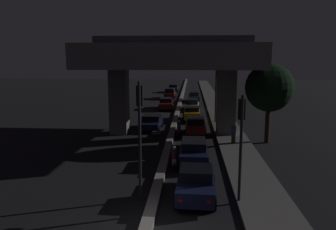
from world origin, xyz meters
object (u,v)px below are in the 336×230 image
Objects in this scene: car_taxi_yellow_fourth at (192,113)px; car_dark_red_second_oncoming at (166,103)px; traffic_light_left_of_median at (140,121)px; car_dark_green_sixth at (194,97)px; traffic_light_right_of_median at (241,130)px; motorcycle_black_filtering_far at (184,114)px; pedestrian_on_sidewalk at (234,133)px; car_dark_red_third_oncoming at (170,93)px; street_lamp at (212,81)px; car_dark_green_fourth_oncoming at (173,88)px; motorcycle_red_filtering_mid at (179,129)px; car_dark_blue_second at (194,151)px; car_dark_blue_lead_oncoming at (151,122)px; motorcycle_white_filtering_near at (174,159)px; car_white_fifth at (192,104)px; car_dark_red_third at (196,125)px; car_dark_blue_lead at (196,182)px.

car_taxi_yellow_fourth is 8.97m from car_dark_red_second_oncoming.
traffic_light_left_of_median is 37.96m from car_dark_green_sixth.
traffic_light_right_of_median is (4.68, 0.01, -0.38)m from traffic_light_left_of_median.
pedestrian_on_sidewalk is (4.20, -10.77, 0.31)m from motorcycle_black_filtering_far.
traffic_light_right_of_median is at bearing 0.07° from traffic_light_left_of_median.
traffic_light_left_of_median reaches higher than car_taxi_yellow_fourth.
traffic_light_left_of_median is at bearing 2.41° from car_dark_red_third_oncoming.
street_lamp reaches higher than car_dark_green_sixth.
car_dark_green_fourth_oncoming is at bearing 16.22° from car_dark_green_sixth.
motorcycle_red_filtering_mid is 1.05× the size of motorcycle_black_filtering_far.
car_dark_blue_lead_oncoming is (-4.05, 10.15, -0.09)m from car_dark_blue_second.
car_dark_blue_second is 10.93m from car_dark_blue_lead_oncoming.
car_dark_red_third_oncoming is 11.11m from car_dark_green_fourth_oncoming.
street_lamp is at bearing 10.69° from car_dark_green_fourth_oncoming.
car_dark_red_third_oncoming is at bearing 47.55° from car_dark_green_sixth.
car_dark_green_fourth_oncoming is 2.62× the size of pedestrian_on_sidewalk.
street_lamp is 15.85m from motorcycle_white_filtering_near.
car_dark_red_third_oncoming is (-4.13, 3.87, 0.10)m from car_dark_green_sixth.
motorcycle_red_filtering_mid is at bearing -117.45° from street_lamp.
car_white_fifth is at bearing -7.27° from motorcycle_white_filtering_near.
car_dark_blue_lead_oncoming is at bearing 49.14° from motorcycle_red_filtering_mid.
car_dark_red_third_oncoming is 37.02m from motorcycle_white_filtering_near.
traffic_light_right_of_median is 1.09× the size of car_dark_blue_second.
traffic_light_right_of_median is 14.84m from car_dark_red_third.
motorcycle_black_filtering_far is (2.88, -20.08, -0.30)m from car_dark_red_third_oncoming.
car_dark_green_sixth is (0.23, 31.70, 0.02)m from car_dark_blue_second.
car_dark_red_third_oncoming is (-5.87, 21.87, -3.53)m from street_lamp.
motorcycle_red_filtering_mid is (1.32, 13.51, -3.28)m from traffic_light_left_of_median.
car_dark_red_second_oncoming reaches higher than motorcycle_black_filtering_far.
car_dark_blue_lead_oncoming is at bearing 9.37° from motorcycle_white_filtering_near.
traffic_light_left_of_median is 1.19× the size of car_dark_red_second_oncoming.
motorcycle_black_filtering_far is (-3.12, 21.51, -2.89)m from traffic_light_right_of_median.
car_dark_red_third_oncoming is at bearing 7.51° from car_dark_blue_lead.
car_dark_blue_second reaches higher than car_dark_red_third.
pedestrian_on_sidewalk is (4.44, -2.77, 0.32)m from motorcycle_red_filtering_mid.
car_dark_red_third_oncoming is at bearing 178.71° from car_dark_red_second_oncoming.
car_taxi_yellow_fourth is (-0.10, 15.16, 0.02)m from car_dark_blue_second.
traffic_light_right_of_median is at bearing 8.59° from car_dark_red_second_oncoming.
car_dark_red_third_oncoming is at bearing 10.58° from car_taxi_yellow_fourth.
car_dark_blue_second is 1.19× the size of car_dark_red_third.
car_dark_green_sixth is 24.26m from motorcycle_red_filtering_mid.
motorcycle_red_filtering_mid is at bearing 103.97° from traffic_light_right_of_median.
car_dark_green_fourth_oncoming is (-0.03, 11.10, -0.13)m from car_dark_red_third_oncoming.
pedestrian_on_sidewalk is at bearing 17.62° from car_dark_red_second_oncoming.
pedestrian_on_sidewalk is at bearing -167.26° from car_white_fifth.
street_lamp is 4.17× the size of motorcycle_white_filtering_near.
car_dark_green_fourth_oncoming is 2.32× the size of motorcycle_black_filtering_far.
car_taxi_yellow_fourth reaches higher than motorcycle_red_filtering_mid.
car_dark_red_third is at bearing 97.40° from traffic_light_right_of_median.
car_dark_blue_lead_oncoming is (-3.95, -5.01, -0.11)m from car_taxi_yellow_fourth.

